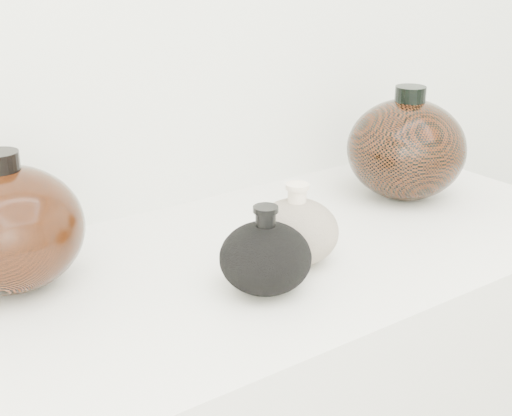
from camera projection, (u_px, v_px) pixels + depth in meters
black_gourd_vase at (265, 257)px, 0.92m from camera, size 0.14×0.14×0.12m
cream_gourd_vase at (296, 231)px, 1.00m from camera, size 0.13×0.13×0.12m
left_round_pot at (9, 228)px, 0.92m from camera, size 0.25×0.25×0.19m
right_round_pot at (406, 149)px, 1.24m from camera, size 0.27×0.27×0.20m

